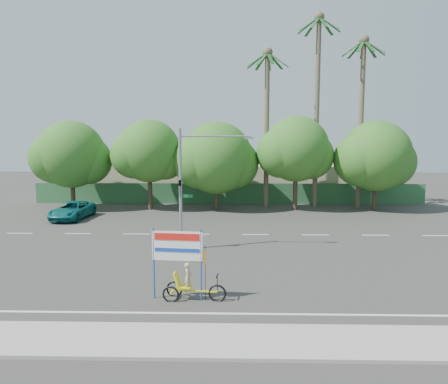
{
  "coord_description": "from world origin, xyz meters",
  "views": [
    {
      "loc": [
        0.6,
        -20.68,
        6.53
      ],
      "look_at": [
        0.01,
        3.12,
        3.5
      ],
      "focal_mm": 35.0,
      "sensor_mm": 36.0,
      "label": 1
    }
  ],
  "objects": [
    {
      "name": "tree_right",
      "position": [
        5.95,
        18.0,
        5.24
      ],
      "size": [
        6.9,
        5.8,
        8.36
      ],
      "color": "#473828",
      "rests_on": "ground"
    },
    {
      "name": "sidewalk_near",
      "position": [
        0.0,
        -7.5,
        0.06
      ],
      "size": [
        50.0,
        2.4,
        0.12
      ],
      "primitive_type": "cube",
      "color": "gray",
      "rests_on": "ground"
    },
    {
      "name": "palm_short",
      "position": [
        3.5,
        19.5,
        8.86
      ],
      "size": [
        3.73,
        3.79,
        14.45
      ],
      "color": "#70604C",
      "rests_on": "ground"
    },
    {
      "name": "tree_far_left",
      "position": [
        -14.05,
        18.0,
        4.76
      ],
      "size": [
        7.14,
        6.0,
        7.96
      ],
      "color": "#473828",
      "rests_on": "ground"
    },
    {
      "name": "tree_left",
      "position": [
        -7.05,
        18.0,
        5.06
      ],
      "size": [
        6.66,
        5.6,
        8.07
      ],
      "color": "#473828",
      "rests_on": "ground"
    },
    {
      "name": "pickup_truck",
      "position": [
        -12.36,
        13.3,
        0.69
      ],
      "size": [
        2.67,
        5.13,
        1.38
      ],
      "primitive_type": "imported",
      "rotation": [
        0.0,
        0.0,
        -0.08
      ],
      "color": "#0E6264",
      "rests_on": "ground"
    },
    {
      "name": "palm_mid",
      "position": [
        12.0,
        19.5,
        9.4
      ],
      "size": [
        3.73,
        3.79,
        15.45
      ],
      "color": "#70604C",
      "rests_on": "ground"
    },
    {
      "name": "building_right",
      "position": [
        8.0,
        26.0,
        1.8
      ],
      "size": [
        14.0,
        8.0,
        3.6
      ],
      "primitive_type": "cube",
      "color": "beige",
      "rests_on": "ground"
    },
    {
      "name": "ground",
      "position": [
        0.0,
        0.0,
        0.0
      ],
      "size": [
        120.0,
        120.0,
        0.0
      ],
      "primitive_type": "plane",
      "color": "#33302D",
      "rests_on": "ground"
    },
    {
      "name": "palm_tall",
      "position": [
        8.0,
        19.5,
        10.46
      ],
      "size": [
        3.73,
        3.79,
        17.45
      ],
      "color": "#70604C",
      "rests_on": "ground"
    },
    {
      "name": "tree_center",
      "position": [
        -1.05,
        18.0,
        4.47
      ],
      "size": [
        7.62,
        6.4,
        7.85
      ],
      "color": "#473828",
      "rests_on": "ground"
    },
    {
      "name": "traffic_signal",
      "position": [
        -2.2,
        3.98,
        2.92
      ],
      "size": [
        4.72,
        1.1,
        7.0
      ],
      "color": "gray",
      "rests_on": "ground"
    },
    {
      "name": "tree_far_right",
      "position": [
        12.95,
        18.0,
        4.64
      ],
      "size": [
        7.38,
        6.2,
        7.94
      ],
      "color": "#473828",
      "rests_on": "ground"
    },
    {
      "name": "building_left",
      "position": [
        -10.0,
        26.0,
        2.0
      ],
      "size": [
        12.0,
        8.0,
        4.0
      ],
      "primitive_type": "cube",
      "color": "beige",
      "rests_on": "ground"
    },
    {
      "name": "trike_billboard",
      "position": [
        -1.4,
        -3.82,
        1.19
      ],
      "size": [
        2.99,
        0.81,
        2.95
      ],
      "rotation": [
        0.0,
        0.0,
        -0.11
      ],
      "color": "black",
      "rests_on": "ground"
    },
    {
      "name": "fence",
      "position": [
        0.0,
        21.5,
        1.0
      ],
      "size": [
        38.0,
        0.08,
        2.0
      ],
      "primitive_type": "cube",
      "color": "#336B3D",
      "rests_on": "ground"
    }
  ]
}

